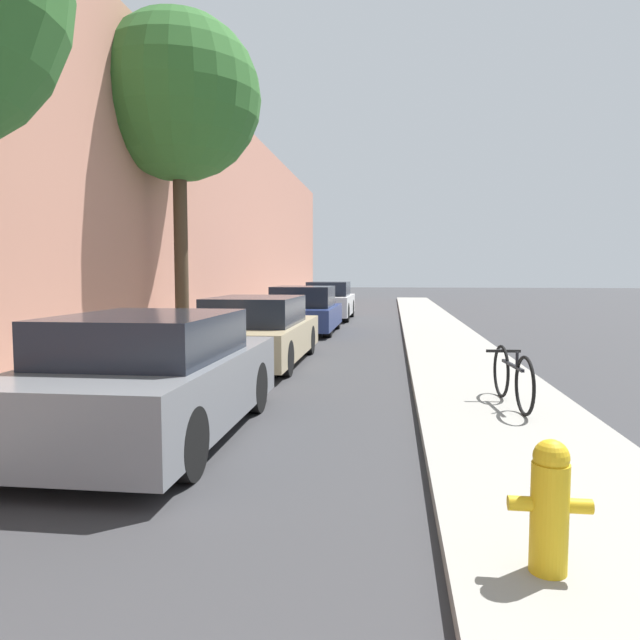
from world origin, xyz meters
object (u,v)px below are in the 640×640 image
Objects in this scene: fire_hydrant at (550,504)px; parked_car_white at (329,301)px; parked_car_navy at (304,311)px; street_tree_far at (178,99)px; parked_car_champagne at (258,332)px; parked_car_grey at (153,379)px; bicycle at (512,377)px.

parked_car_white is at bearing 99.75° from fire_hydrant.
parked_car_navy is 0.54× the size of street_tree_far.
street_tree_far reaches higher than parked_car_champagne.
parked_car_grey is at bearing 142.00° from fire_hydrant.
parked_car_navy is 14.22m from fire_hydrant.
street_tree_far reaches higher than fire_hydrant.
parked_car_white reaches higher than parked_car_navy.
parked_car_navy is at bearing -92.25° from parked_car_white.
parked_car_grey is 0.88× the size of parked_car_champagne.
parked_car_navy is (0.00, 5.99, 0.02)m from parked_car_champagne.
street_tree_far is 9.94× the size of fire_hydrant.
parked_car_grey is 1.00× the size of parked_car_navy.
street_tree_far is (-2.35, -9.37, 4.92)m from parked_car_white.
parked_car_white is 5.67× the size of fire_hydrant.
bicycle is at bearing 81.54° from fire_hydrant.
parked_car_navy reaches higher than parked_car_champagne.
fire_hydrant is at bearing -59.53° from street_tree_far.
fire_hydrant is (3.44, -7.81, -0.12)m from parked_car_champagne.
parked_car_white reaches higher than parked_car_grey.
parked_car_champagne is 1.14× the size of parked_car_navy.
street_tree_far reaches higher than parked_car_navy.
parked_car_grey is at bearing -90.43° from parked_car_white.
parked_car_navy is 5.09m from parked_car_white.
parked_car_champagne is 8.54m from fire_hydrant.
parked_car_white reaches higher than parked_car_champagne.
parked_car_white reaches higher than bicycle.
bicycle is (6.21, -5.38, -5.13)m from street_tree_far.
parked_car_white is at bearing 89.57° from parked_car_grey.
fire_hydrant reaches higher than bicycle.
parked_car_grey reaches higher than bicycle.
parked_car_champagne is 5.69m from street_tree_far.
parked_car_navy reaches higher than parked_car_grey.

